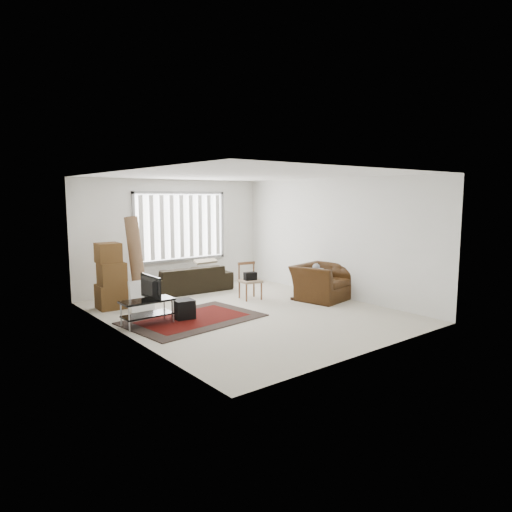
{
  "coord_description": "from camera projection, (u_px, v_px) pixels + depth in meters",
  "views": [
    {
      "loc": [
        -5.37,
        -7.07,
        2.3
      ],
      "look_at": [
        0.52,
        0.37,
        1.05
      ],
      "focal_mm": 32.0,
      "sensor_mm": 36.0,
      "label": 1
    }
  ],
  "objects": [
    {
      "name": "side_chair",
      "position": [
        250.0,
        279.0,
        10.21
      ],
      "size": [
        0.52,
        0.52,
        0.82
      ],
      "rotation": [
        0.0,
        0.0,
        -0.2
      ],
      "color": "#836D56",
      "rests_on": "ground"
    },
    {
      "name": "rolled_rug",
      "position": [
        136.0,
        261.0,
        9.53
      ],
      "size": [
        0.34,
        0.64,
        1.89
      ],
      "primitive_type": "cylinder",
      "rotation": [
        -0.18,
        0.0,
        0.1
      ],
      "color": "brown",
      "rests_on": "ground"
    },
    {
      "name": "sofa",
      "position": [
        188.0,
        275.0,
        10.99
      ],
      "size": [
        2.17,
        1.07,
        0.81
      ],
      "primitive_type": "imported",
      "rotation": [
        0.0,
        0.0,
        3.07
      ],
      "color": "black",
      "rests_on": "ground"
    },
    {
      "name": "white_flatpack",
      "position": [
        142.0,
        296.0,
        9.13
      ],
      "size": [
        0.5,
        0.19,
        0.63
      ],
      "primitive_type": "cube",
      "rotation": [
        -0.17,
        0.0,
        0.02
      ],
      "color": "silver",
      "rests_on": "ground"
    },
    {
      "name": "armchair",
      "position": [
        322.0,
        279.0,
        10.19
      ],
      "size": [
        1.39,
        1.26,
        0.89
      ],
      "rotation": [
        0.0,
        0.0,
        0.2
      ],
      "color": "#361E0B",
      "rests_on": "ground"
    },
    {
      "name": "tv",
      "position": [
        147.0,
        288.0,
        8.1
      ],
      "size": [
        0.1,
        0.76,
        0.43
      ],
      "primitive_type": "imported",
      "rotation": [
        0.0,
        0.0,
        1.57
      ],
      "color": "black",
      "rests_on": "tv_stand"
    },
    {
      "name": "moving_boxes",
      "position": [
        111.0,
        278.0,
        9.32
      ],
      "size": [
        0.58,
        0.53,
        1.36
      ],
      "color": "brown",
      "rests_on": "ground"
    },
    {
      "name": "persian_rug",
      "position": [
        193.0,
        319.0,
        8.54
      ],
      "size": [
        2.61,
        1.9,
        0.02
      ],
      "color": "black",
      "rests_on": "ground"
    },
    {
      "name": "room",
      "position": [
        233.0,
        223.0,
        9.28
      ],
      "size": [
        6.0,
        6.02,
        2.71
      ],
      "color": "beige",
      "rests_on": "ground"
    },
    {
      "name": "tv_stand",
      "position": [
        147.0,
        307.0,
        8.14
      ],
      "size": [
        0.93,
        0.42,
        0.47
      ],
      "color": "black",
      "rests_on": "ground"
    },
    {
      "name": "subwoofer",
      "position": [
        184.0,
        309.0,
        8.55
      ],
      "size": [
        0.4,
        0.4,
        0.36
      ],
      "primitive_type": "cube",
      "rotation": [
        0.0,
        0.0,
        -0.14
      ],
      "color": "black",
      "rests_on": "persian_rug"
    }
  ]
}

